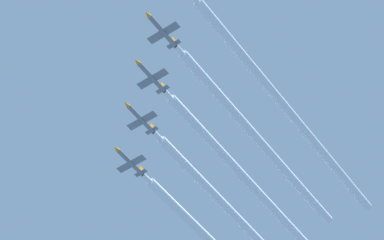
{
  "coord_description": "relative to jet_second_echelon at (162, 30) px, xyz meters",
  "views": [
    {
      "loc": [
        -86.39,
        104.02,
        2.83
      ],
      "look_at": [
        -0.16,
        -17.24,
        182.2
      ],
      "focal_mm": 84.47,
      "sensor_mm": 36.0,
      "label": 1
    }
  ],
  "objects": [
    {
      "name": "jet_second_echelon",
      "position": [
        0.0,
        0.0,
        0.0
      ],
      "size": [
        8.65,
        12.6,
        3.03
      ],
      "color": "slate"
    },
    {
      "name": "smoke_trail_second_echelon",
      "position": [
        -0.0,
        -42.89,
        -0.03
      ],
      "size": [
        2.49,
        74.33,
        2.49
      ],
      "color": "white"
    },
    {
      "name": "smoke_trail_fourth_echelon",
      "position": [
        19.77,
        -64.92,
        -2.21
      ],
      "size": [
        2.49,
        83.5,
        2.49
      ],
      "color": "white"
    },
    {
      "name": "smoke_trail_third_echelon",
      "position": [
        9.89,
        -51.95,
        -1.29
      ],
      "size": [
        2.49,
        74.81,
        2.49
      ],
      "color": "white"
    },
    {
      "name": "smoke_trail_lead",
      "position": [
        -10.96,
        -40.0,
        1.89
      ],
      "size": [
        2.49,
        87.8,
        2.49
      ],
      "color": "white"
    },
    {
      "name": "jet_fifth_echelon",
      "position": [
        30.12,
        -26.43,
        -4.03
      ],
      "size": [
        8.65,
        12.6,
        3.03
      ],
      "color": "slate"
    },
    {
      "name": "jet_third_echelon",
      "position": [
        9.89,
        -8.81,
        -1.26
      ],
      "size": [
        8.65,
        12.6,
        3.03
      ],
      "color": "slate"
    },
    {
      "name": "jet_fourth_echelon",
      "position": [
        19.77,
        -17.44,
        -2.18
      ],
      "size": [
        8.65,
        12.6,
        3.03
      ],
      "color": "slate"
    }
  ]
}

